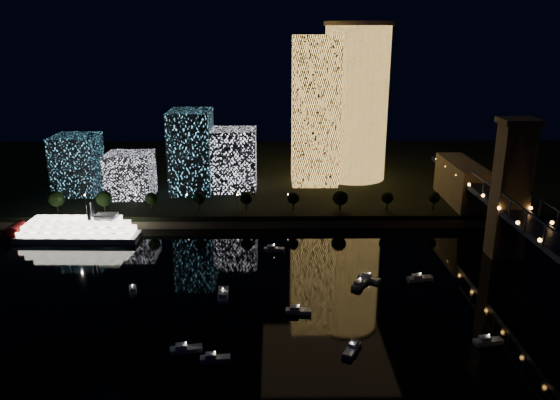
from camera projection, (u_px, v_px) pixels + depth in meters
The scene contains 10 objects.
ground at pixel (340, 328), 150.19m from camera, with size 520.00×520.00×0.00m, color black.
far_bank at pixel (307, 174), 302.18m from camera, with size 420.00×160.00×5.00m, color black.
seawall at pixel (317, 223), 228.02m from camera, with size 420.00×6.00×3.00m, color #6B5E4C.
tower_cylindrical at pixel (356, 102), 273.31m from camera, with size 34.00×34.00×77.58m.
tower_rectangular at pixel (315, 111), 265.40m from camera, with size 22.45×22.45×71.44m, color gold.
midrise_blocks at pixel (168, 160), 255.98m from camera, with size 93.00×31.24×38.21m.
riverboat at pixel (72, 230), 212.24m from camera, with size 51.60×12.31×15.45m.
motorboats at pixel (302, 303), 162.47m from camera, with size 106.16×73.34×2.78m.
esplanade_trees at pixel (220, 198), 230.60m from camera, with size 165.92×6.81×8.90m.
street_lamps at pixel (238, 197), 236.84m from camera, with size 132.70×0.70×5.65m.
Camera 1 is at (-18.31, -132.66, 78.40)m, focal length 35.00 mm.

